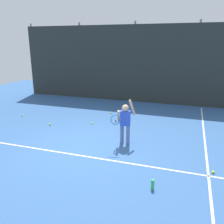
{
  "coord_description": "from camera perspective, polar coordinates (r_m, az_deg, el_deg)",
  "views": [
    {
      "loc": [
        2.74,
        -5.79,
        2.93
      ],
      "look_at": [
        0.51,
        0.89,
        0.85
      ],
      "focal_mm": 38.1,
      "sensor_mm": 36.0,
      "label": 1
    }
  ],
  "objects": [
    {
      "name": "ground_plane",
      "position": [
        7.05,
        -6.29,
        -8.23
      ],
      "size": [
        20.0,
        20.0,
        0.0
      ],
      "primitive_type": "plane",
      "color": "#335B93"
    },
    {
      "name": "court_line_baseline",
      "position": [
        6.58,
        -8.4,
        -10.16
      ],
      "size": [
        9.0,
        0.05,
        0.0
      ],
      "primitive_type": "cube",
      "color": "white",
      "rests_on": "ground"
    },
    {
      "name": "court_line_sideline",
      "position": [
        7.42,
        21.53,
        -8.01
      ],
      "size": [
        0.05,
        9.0,
        0.0
      ],
      "primitive_type": "cube",
      "color": "white",
      "rests_on": "ground"
    },
    {
      "name": "back_fence_windscreen",
      "position": [
        12.0,
        5.28,
        11.33
      ],
      "size": [
        11.99,
        0.08,
        3.74
      ],
      "primitive_type": "cube",
      "color": "#282D2B",
      "rests_on": "ground"
    },
    {
      "name": "fence_post_0",
      "position": [
        14.54,
        -18.2,
        11.79
      ],
      "size": [
        0.09,
        0.09,
        3.89
      ],
      "primitive_type": "cylinder",
      "color": "slate",
      "rests_on": "ground"
    },
    {
      "name": "fence_post_1",
      "position": [
        13.03,
        -7.54,
        11.99
      ],
      "size": [
        0.09,
        0.09,
        3.89
      ],
      "primitive_type": "cylinder",
      "color": "slate",
      "rests_on": "ground"
    },
    {
      "name": "fence_post_2",
      "position": [
        12.05,
        5.35,
        11.71
      ],
      "size": [
        0.09,
        0.09,
        3.89
      ],
      "primitive_type": "cylinder",
      "color": "slate",
      "rests_on": "ground"
    },
    {
      "name": "fence_post_3",
      "position": [
        11.74,
        19.63,
        10.72
      ],
      "size": [
        0.09,
        0.09,
        3.89
      ],
      "primitive_type": "cylinder",
      "color": "slate",
      "rests_on": "ground"
    },
    {
      "name": "tennis_player",
      "position": [
        6.94,
        3.08,
        -2.09
      ],
      "size": [
        0.6,
        0.71,
        1.35
      ],
      "rotation": [
        0.0,
        0.0,
        0.28
      ],
      "color": "slate",
      "rests_on": "ground"
    },
    {
      "name": "water_bottle",
      "position": [
        5.19,
        9.72,
        -16.78
      ],
      "size": [
        0.07,
        0.07,
        0.22
      ],
      "primitive_type": "cylinder",
      "color": "green",
      "rests_on": "ground"
    },
    {
      "name": "tennis_ball_0",
      "position": [
        10.1,
        -0.28,
        -0.2
      ],
      "size": [
        0.07,
        0.07,
        0.07
      ],
      "primitive_type": "sphere",
      "color": "#CCE033",
      "rests_on": "ground"
    },
    {
      "name": "tennis_ball_1",
      "position": [
        8.86,
        -4.81,
        -2.7
      ],
      "size": [
        0.07,
        0.07,
        0.07
      ],
      "primitive_type": "sphere",
      "color": "#CCE033",
      "rests_on": "ground"
    },
    {
      "name": "tennis_ball_3",
      "position": [
        6.15,
        23.11,
        -13.12
      ],
      "size": [
        0.07,
        0.07,
        0.07
      ],
      "primitive_type": "sphere",
      "color": "#CCE033",
      "rests_on": "ground"
    },
    {
      "name": "tennis_ball_4",
      "position": [
        9.01,
        -14.73,
        -2.85
      ],
      "size": [
        0.07,
        0.07,
        0.07
      ],
      "primitive_type": "sphere",
      "color": "#CCE033",
      "rests_on": "ground"
    },
    {
      "name": "tennis_ball_5",
      "position": [
        10.41,
        -20.74,
        -0.8
      ],
      "size": [
        0.07,
        0.07,
        0.07
      ],
      "primitive_type": "sphere",
      "color": "#CCE033",
      "rests_on": "ground"
    }
  ]
}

